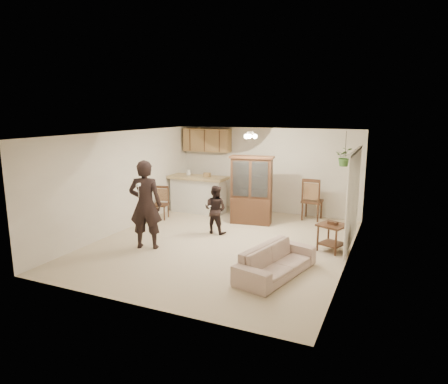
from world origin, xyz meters
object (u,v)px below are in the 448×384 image
at_px(adult, 146,208).
at_px(chair_bar, 161,210).
at_px(chair_hutch_left, 240,203).
at_px(child, 215,206).
at_px(china_hutch, 251,191).
at_px(side_table, 332,237).
at_px(chair_hutch_right, 312,208).
at_px(sofa, 276,256).

height_order(adult, chair_bar, adult).
relative_size(chair_bar, chair_hutch_left, 0.94).
bearing_deg(chair_hutch_left, child, -41.02).
relative_size(china_hutch, side_table, 2.57).
xyz_separation_m(child, chair_hutch_right, (1.93, 2.22, -0.34)).
relative_size(adult, chair_bar, 1.98).
distance_m(sofa, chair_hutch_left, 4.77).
height_order(china_hutch, chair_hutch_right, china_hutch).
bearing_deg(child, adult, 64.00).
xyz_separation_m(side_table, chair_hutch_left, (-3.11, 2.39, -0.04)).
xyz_separation_m(china_hutch, chair_hutch_left, (-0.76, 1.06, -0.63)).
xyz_separation_m(china_hutch, side_table, (2.35, -1.33, -0.59)).
distance_m(adult, chair_hutch_left, 3.96).
bearing_deg(china_hutch, child, -122.18).
distance_m(side_table, chair_hutch_right, 2.55).
height_order(child, chair_hutch_left, child).
distance_m(sofa, child, 2.87).
height_order(adult, chair_hutch_left, adult).
height_order(child, china_hutch, china_hutch).
relative_size(adult, china_hutch, 0.99).
relative_size(chair_bar, chair_hutch_right, 0.77).
distance_m(child, chair_bar, 2.10).
bearing_deg(adult, sofa, 155.25).
bearing_deg(adult, chair_hutch_right, -146.05).
bearing_deg(chair_hutch_right, child, 50.56).
relative_size(sofa, chair_hutch_right, 1.59).
xyz_separation_m(child, side_table, (2.86, -0.15, -0.36)).
height_order(china_hutch, side_table, china_hutch).
distance_m(adult, china_hutch, 3.14).
relative_size(side_table, chair_bar, 0.78).
distance_m(chair_hutch_left, chair_hutch_right, 2.18).
relative_size(child, side_table, 1.91).
height_order(sofa, chair_hutch_left, chair_hutch_left).
bearing_deg(child, china_hutch, -109.64).
distance_m(adult, child, 1.87).
xyz_separation_m(sofa, side_table, (0.73, 1.75, -0.05)).
distance_m(chair_bar, chair_hutch_right, 4.24).
height_order(adult, child, adult).
height_order(sofa, chair_bar, chair_bar).
bearing_deg(sofa, chair_bar, 73.09).
bearing_deg(side_table, sofa, -112.63).
bearing_deg(adult, china_hutch, -136.63).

